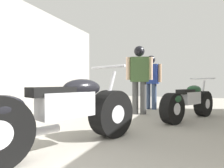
{
  "coord_description": "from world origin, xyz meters",
  "views": [
    {
      "loc": [
        0.73,
        -0.11,
        0.8
      ],
      "look_at": [
        -0.54,
        3.22,
        0.77
      ],
      "focal_mm": 31.02,
      "sensor_mm": 36.0,
      "label": 1
    }
  ],
  "objects_px": {
    "mechanic_with_helmet": "(151,77)",
    "motorcycle_black_naked": "(189,102)",
    "mechanic_in_blue": "(139,73)",
    "motorcycle_maroon_cruiser": "(63,114)"
  },
  "relations": [
    {
      "from": "mechanic_in_blue",
      "to": "mechanic_with_helmet",
      "type": "height_order",
      "value": "mechanic_in_blue"
    },
    {
      "from": "motorcycle_maroon_cruiser",
      "to": "motorcycle_black_naked",
      "type": "distance_m",
      "value": 2.89
    },
    {
      "from": "mechanic_with_helmet",
      "to": "motorcycle_black_naked",
      "type": "bearing_deg",
      "value": -53.83
    },
    {
      "from": "motorcycle_maroon_cruiser",
      "to": "mechanic_in_blue",
      "type": "height_order",
      "value": "mechanic_in_blue"
    },
    {
      "from": "motorcycle_black_naked",
      "to": "mechanic_with_helmet",
      "type": "height_order",
      "value": "mechanic_with_helmet"
    },
    {
      "from": "mechanic_in_blue",
      "to": "motorcycle_maroon_cruiser",
      "type": "bearing_deg",
      "value": -94.76
    },
    {
      "from": "motorcycle_maroon_cruiser",
      "to": "mechanic_with_helmet",
      "type": "bearing_deg",
      "value": 84.67
    },
    {
      "from": "motorcycle_maroon_cruiser",
      "to": "mechanic_in_blue",
      "type": "relative_size",
      "value": 1.25
    },
    {
      "from": "motorcycle_maroon_cruiser",
      "to": "motorcycle_black_naked",
      "type": "bearing_deg",
      "value": 60.95
    },
    {
      "from": "mechanic_with_helmet",
      "to": "mechanic_in_blue",
      "type": "bearing_deg",
      "value": -96.93
    }
  ]
}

